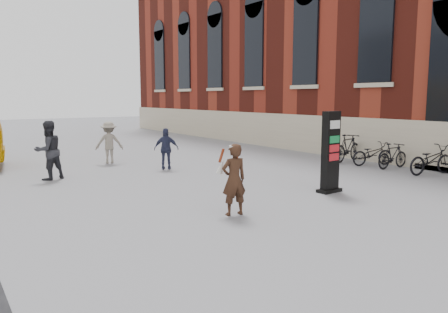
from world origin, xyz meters
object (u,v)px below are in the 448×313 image
info_pylon (330,152)px  bike_4 (431,160)px  pedestrian_c (166,149)px  pedestrian_a (48,150)px  pedestrian_b (109,142)px  bike_5 (393,156)px  bike_7 (348,148)px  bike_6 (372,154)px  woman (234,179)px

info_pylon → bike_4: bearing=-4.6°
info_pylon → pedestrian_c: size_ratio=1.49×
pedestrian_a → pedestrian_b: pedestrian_a is taller
info_pylon → pedestrian_a: (-6.14, 6.37, -0.18)m
bike_5 → pedestrian_c: bearing=59.5°
pedestrian_b → bike_7: bearing=167.4°
bike_4 → bike_5: (0.00, 1.51, -0.04)m
bike_5 → bike_6: bike_5 is taller
bike_6 → bike_4: bearing=-163.3°
woman → pedestrian_b: pedestrian_b is taller
pedestrian_b → pedestrian_c: (1.24, -2.66, -0.08)m
pedestrian_a → bike_7: (11.19, -2.70, -0.38)m
pedestrian_a → pedestrian_b: bearing=-159.4°
pedestrian_c → bike_6: size_ratio=0.87×
woman → pedestrian_b: size_ratio=0.97×
pedestrian_c → bike_5: pedestrian_c is taller
bike_5 → bike_7: 2.13m
pedestrian_a → bike_5: 12.20m
bike_7 → woman: bearing=104.8°
bike_4 → bike_6: size_ratio=1.12×
pedestrian_b → pedestrian_c: pedestrian_b is taller
woman → bike_5: woman is taller
pedestrian_b → woman: bearing=106.7°
info_pylon → pedestrian_b: 9.37m
bike_4 → pedestrian_c: bearing=58.7°
bike_7 → bike_6: bearing=169.3°
pedestrian_c → woman: bearing=105.4°
bike_7 → pedestrian_b: bearing=47.9°
pedestrian_a → info_pylon: bearing=114.4°
woman → bike_6: size_ratio=0.93×
pedestrian_b → bike_6: size_ratio=0.96×
pedestrian_a → bike_4: bearing=130.9°
pedestrian_a → pedestrian_c: pedestrian_a is taller
pedestrian_c → bike_4: 9.37m
bike_4 → woman: bearing=102.4°
info_pylon → pedestrian_c: info_pylon is taller
info_pylon → woman: (-3.63, -0.47, -0.30)m
pedestrian_a → pedestrian_b: (2.83, 2.40, -0.11)m
pedestrian_c → bike_7: bearing=-170.1°
woman → bike_4: bearing=-168.9°
info_pylon → bike_5: size_ratio=1.42×
bike_5 → woman: bearing=105.2°
woman → pedestrian_b: (0.33, 9.23, 0.01)m
woman → pedestrian_a: (-2.51, 6.83, 0.12)m
bike_6 → bike_7: (0.00, 1.21, 0.12)m
info_pylon → woman: bearing=-177.6°
pedestrian_b → bike_6: pedestrian_b is taller
pedestrian_b → bike_7: 9.80m
info_pylon → bike_4: info_pylon is taller
info_pylon → pedestrian_b: (-3.31, 8.77, -0.30)m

